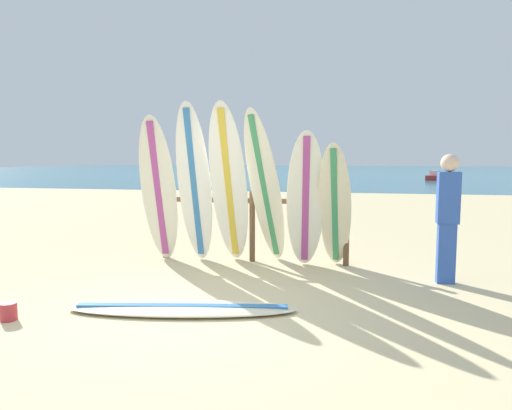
% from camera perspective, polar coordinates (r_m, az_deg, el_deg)
% --- Properties ---
extents(ground_plane, '(120.00, 120.00, 0.00)m').
position_cam_1_polar(ground_plane, '(5.09, -9.20, -13.28)').
color(ground_plane, beige).
extents(ocean_water, '(120.00, 80.00, 0.01)m').
position_cam_1_polar(ocean_water, '(62.54, 10.10, 4.21)').
color(ocean_water, teal).
rests_on(ocean_water, ground).
extents(surfboard_rack, '(3.07, 0.09, 1.13)m').
position_cam_1_polar(surfboard_rack, '(7.38, -0.47, -1.35)').
color(surfboard_rack, brown).
rests_on(surfboard_rack, ground).
extents(surfboard_leaning_far_left, '(0.60, 0.71, 2.31)m').
position_cam_1_polar(surfboard_leaning_far_left, '(7.42, -11.92, 1.80)').
color(surfboard_leaning_far_left, silver).
rests_on(surfboard_leaning_far_left, ground).
extents(surfboard_leaning_left, '(0.56, 0.86, 2.49)m').
position_cam_1_polar(surfboard_leaning_left, '(7.19, -7.59, 2.47)').
color(surfboard_leaning_left, white).
rests_on(surfboard_leaning_left, ground).
extents(surfboard_leaning_center_left, '(0.59, 1.09, 2.47)m').
position_cam_1_polar(surfboard_leaning_center_left, '(7.03, -3.36, 2.36)').
color(surfboard_leaning_center_left, white).
rests_on(surfboard_leaning_center_left, ground).
extents(surfboard_leaning_center, '(0.71, 1.27, 2.38)m').
position_cam_1_polar(surfboard_leaning_center, '(7.00, 1.15, 1.95)').
color(surfboard_leaning_center, silver).
rests_on(surfboard_leaning_center, ground).
extents(surfboard_leaning_center_right, '(0.64, 0.66, 2.07)m').
position_cam_1_polar(surfboard_leaning_center_right, '(6.94, 6.12, 0.60)').
color(surfboard_leaning_center_right, white).
rests_on(surfboard_leaning_center_right, ground).
extents(surfboard_leaning_right, '(0.53, 0.84, 1.89)m').
position_cam_1_polar(surfboard_leaning_right, '(6.95, 9.69, -0.18)').
color(surfboard_leaning_right, beige).
rests_on(surfboard_leaning_right, ground).
extents(surfboard_lying_on_sand, '(2.55, 1.01, 0.08)m').
position_cam_1_polar(surfboard_lying_on_sand, '(5.20, -9.09, -12.47)').
color(surfboard_lying_on_sand, beige).
rests_on(surfboard_lying_on_sand, ground).
extents(beachgoer_standing, '(0.28, 0.23, 1.71)m').
position_cam_1_polar(beachgoer_standing, '(6.57, 22.57, -0.89)').
color(beachgoer_standing, '#3359B2').
rests_on(beachgoer_standing, ground).
extents(small_boat_offshore, '(1.68, 2.86, 0.71)m').
position_cam_1_polar(small_boat_offshore, '(38.09, 21.14, 3.31)').
color(small_boat_offshore, '#B22D28').
rests_on(small_boat_offshore, ocean_water).
extents(sand_bucket, '(0.16, 0.16, 0.18)m').
position_cam_1_polar(sand_bucket, '(5.48, -28.20, -11.52)').
color(sand_bucket, '#B73338').
rests_on(sand_bucket, ground).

